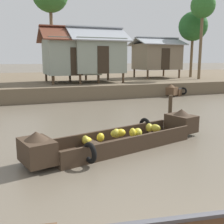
{
  "coord_description": "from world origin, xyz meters",
  "views": [
    {
      "loc": [
        -1.7,
        -1.89,
        2.5
      ],
      "look_at": [
        1.69,
        6.84,
        0.71
      ],
      "focal_mm": 44.2,
      "sensor_mm": 36.0,
      "label": 1
    }
  ],
  "objects_px": {
    "stilt_house_mid_left": "(71,56)",
    "palm_tree_mid": "(203,7)",
    "stilt_house_mid_right": "(95,55)",
    "stilt_house_right": "(157,56)",
    "mooring_post": "(170,112)",
    "banana_boat": "(122,138)",
    "palm_tree_near": "(193,27)",
    "fishing_skiff_distant": "(182,89)"
  },
  "relations": [
    {
      "from": "banana_boat",
      "to": "stilt_house_mid_right",
      "type": "height_order",
      "value": "stilt_house_mid_right"
    },
    {
      "from": "stilt_house_mid_right",
      "to": "stilt_house_right",
      "type": "height_order",
      "value": "stilt_house_mid_right"
    },
    {
      "from": "stilt_house_mid_left",
      "to": "stilt_house_mid_right",
      "type": "bearing_deg",
      "value": -10.26
    },
    {
      "from": "stilt_house_mid_left",
      "to": "mooring_post",
      "type": "height_order",
      "value": "stilt_house_mid_left"
    },
    {
      "from": "banana_boat",
      "to": "palm_tree_near",
      "type": "relative_size",
      "value": 0.99
    },
    {
      "from": "fishing_skiff_distant",
      "to": "palm_tree_mid",
      "type": "distance_m",
      "value": 7.23
    },
    {
      "from": "stilt_house_right",
      "to": "mooring_post",
      "type": "relative_size",
      "value": 3.47
    },
    {
      "from": "stilt_house_mid_left",
      "to": "palm_tree_near",
      "type": "relative_size",
      "value": 0.72
    },
    {
      "from": "fishing_skiff_distant",
      "to": "palm_tree_mid",
      "type": "height_order",
      "value": "palm_tree_mid"
    },
    {
      "from": "stilt_house_mid_left",
      "to": "stilt_house_right",
      "type": "height_order",
      "value": "stilt_house_mid_left"
    },
    {
      "from": "stilt_house_right",
      "to": "palm_tree_near",
      "type": "distance_m",
      "value": 4.2
    },
    {
      "from": "stilt_house_mid_right",
      "to": "mooring_post",
      "type": "distance_m",
      "value": 10.98
    },
    {
      "from": "banana_boat",
      "to": "mooring_post",
      "type": "distance_m",
      "value": 2.99
    },
    {
      "from": "stilt_house_right",
      "to": "palm_tree_mid",
      "type": "distance_m",
      "value": 5.35
    },
    {
      "from": "fishing_skiff_distant",
      "to": "palm_tree_near",
      "type": "bearing_deg",
      "value": 47.75
    },
    {
      "from": "stilt_house_right",
      "to": "palm_tree_near",
      "type": "bearing_deg",
      "value": -11.15
    },
    {
      "from": "stilt_house_mid_right",
      "to": "mooring_post",
      "type": "xyz_separation_m",
      "value": [
        -0.58,
        -10.74,
        -2.21
      ]
    },
    {
      "from": "palm_tree_mid",
      "to": "mooring_post",
      "type": "height_order",
      "value": "palm_tree_mid"
    },
    {
      "from": "banana_boat",
      "to": "stilt_house_right",
      "type": "relative_size",
      "value": 1.36
    },
    {
      "from": "fishing_skiff_distant",
      "to": "stilt_house_mid_right",
      "type": "xyz_separation_m",
      "value": [
        -5.96,
        2.28,
        2.49
      ]
    },
    {
      "from": "palm_tree_near",
      "to": "palm_tree_mid",
      "type": "bearing_deg",
      "value": -111.18
    },
    {
      "from": "stilt_house_right",
      "to": "mooring_post",
      "type": "distance_m",
      "value": 15.33
    },
    {
      "from": "stilt_house_right",
      "to": "palm_tree_mid",
      "type": "relative_size",
      "value": 0.62
    },
    {
      "from": "stilt_house_mid_left",
      "to": "stilt_house_mid_right",
      "type": "relative_size",
      "value": 1.0
    },
    {
      "from": "stilt_house_mid_right",
      "to": "mooring_post",
      "type": "bearing_deg",
      "value": -93.09
    },
    {
      "from": "banana_boat",
      "to": "mooring_post",
      "type": "xyz_separation_m",
      "value": [
        2.57,
        1.51,
        0.31
      ]
    },
    {
      "from": "fishing_skiff_distant",
      "to": "mooring_post",
      "type": "distance_m",
      "value": 10.69
    },
    {
      "from": "stilt_house_right",
      "to": "palm_tree_mid",
      "type": "xyz_separation_m",
      "value": [
        2.37,
        -2.94,
        3.8
      ]
    },
    {
      "from": "stilt_house_right",
      "to": "mooring_post",
      "type": "bearing_deg",
      "value": -118.17
    },
    {
      "from": "stilt_house_mid_right",
      "to": "palm_tree_mid",
      "type": "height_order",
      "value": "palm_tree_mid"
    },
    {
      "from": "palm_tree_near",
      "to": "mooring_post",
      "type": "xyz_separation_m",
      "value": [
        -10.42,
        -12.74,
        -4.76
      ]
    },
    {
      "from": "fishing_skiff_distant",
      "to": "stilt_house_right",
      "type": "height_order",
      "value": "stilt_house_right"
    },
    {
      "from": "banana_boat",
      "to": "stilt_house_mid_left",
      "type": "distance_m",
      "value": 12.88
    },
    {
      "from": "palm_tree_mid",
      "to": "mooring_post",
      "type": "distance_m",
      "value": 15.35
    },
    {
      "from": "stilt_house_mid_right",
      "to": "palm_tree_near",
      "type": "bearing_deg",
      "value": 11.46
    },
    {
      "from": "stilt_house_mid_left",
      "to": "palm_tree_mid",
      "type": "xyz_separation_m",
      "value": [
        10.68,
        -0.61,
        3.83
      ]
    },
    {
      "from": "fishing_skiff_distant",
      "to": "palm_tree_mid",
      "type": "relative_size",
      "value": 0.61
    },
    {
      "from": "stilt_house_mid_left",
      "to": "mooring_post",
      "type": "distance_m",
      "value": 11.32
    },
    {
      "from": "palm_tree_near",
      "to": "mooring_post",
      "type": "height_order",
      "value": "palm_tree_near"
    },
    {
      "from": "stilt_house_mid_right",
      "to": "stilt_house_right",
      "type": "bearing_deg",
      "value": 21.81
    },
    {
      "from": "palm_tree_near",
      "to": "palm_tree_mid",
      "type": "height_order",
      "value": "palm_tree_mid"
    },
    {
      "from": "banana_boat",
      "to": "palm_tree_mid",
      "type": "relative_size",
      "value": 0.84
    }
  ]
}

